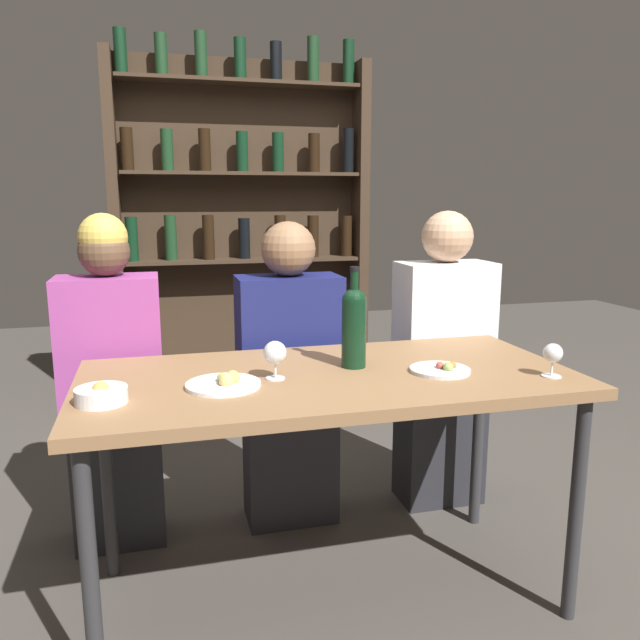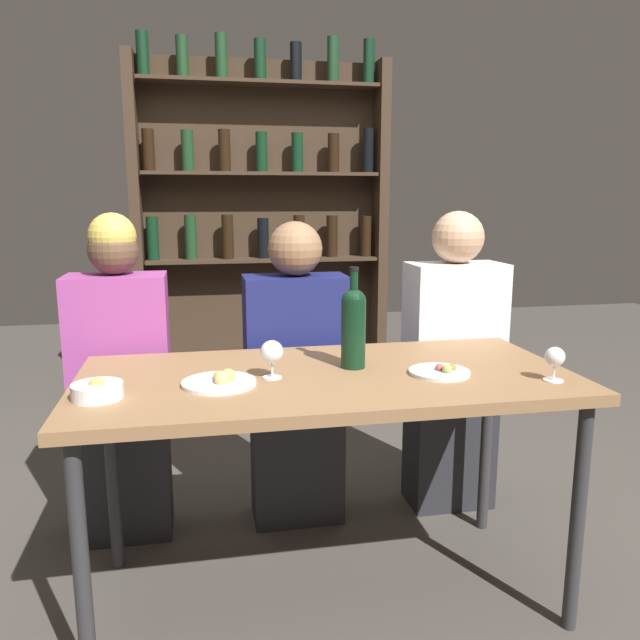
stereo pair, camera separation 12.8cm
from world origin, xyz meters
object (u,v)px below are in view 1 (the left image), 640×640
object	(u,v)px
wine_bottle	(354,324)
seated_person_left	(113,390)
wine_glass_0	(275,354)
food_plate_1	(225,383)
wine_glass_1	(553,355)
seated_person_right	(442,367)
food_plate_0	(441,370)
seated_person_center	(289,384)
snack_bowl	(101,395)

from	to	relation	value
wine_bottle	seated_person_left	distance (m)	0.97
wine_bottle	wine_glass_0	world-z (taller)	wine_bottle
food_plate_1	wine_glass_1	bearing A→B (deg)	-8.76
food_plate_1	seated_person_left	size ratio (longest dim) A/B	0.17
wine_bottle	wine_glass_1	world-z (taller)	wine_bottle
wine_bottle	seated_person_right	world-z (taller)	seated_person_right
food_plate_0	seated_person_left	distance (m)	1.22
seated_person_center	food_plate_0	bearing A→B (deg)	-59.57
wine_glass_0	snack_bowl	bearing A→B (deg)	-167.99
food_plate_1	seated_person_center	distance (m)	0.71
seated_person_right	food_plate_0	bearing A→B (deg)	-116.57
wine_glass_1	seated_person_right	xyz separation A→B (m)	(0.00, 0.75, -0.24)
seated_person_left	seated_person_center	bearing A→B (deg)	-0.00
food_plate_0	seated_person_left	size ratio (longest dim) A/B	0.15
food_plate_0	food_plate_1	world-z (taller)	food_plate_1
wine_glass_1	snack_bowl	size ratio (longest dim) A/B	0.76
seated_person_center	food_plate_1	bearing A→B (deg)	-118.11
wine_glass_0	seated_person_right	size ratio (longest dim) A/B	0.09
seated_person_left	wine_bottle	bearing A→B (deg)	-31.62
food_plate_1	seated_person_left	xyz separation A→B (m)	(-0.35, 0.60, -0.18)
food_plate_0	food_plate_1	size ratio (longest dim) A/B	0.87
wine_glass_0	seated_person_left	distance (m)	0.80
wine_glass_0	seated_person_left	xyz separation A→B (m)	(-0.51, 0.56, -0.25)
wine_glass_0	wine_glass_1	bearing A→B (deg)	-13.16
seated_person_right	food_plate_1	bearing A→B (deg)	-148.83
wine_bottle	seated_person_right	size ratio (longest dim) A/B	0.26
wine_glass_0	seated_person_center	size ratio (longest dim) A/B	0.10
wine_glass_0	seated_person_center	xyz separation A→B (m)	(0.16, 0.56, -0.27)
snack_bowl	seated_person_left	size ratio (longest dim) A/B	0.11
seated_person_left	seated_person_right	bearing A→B (deg)	-0.00
wine_bottle	seated_person_right	distance (m)	0.80
snack_bowl	seated_person_left	world-z (taller)	seated_person_left
wine_glass_1	food_plate_1	xyz separation A→B (m)	(-0.99, 0.15, -0.06)
food_plate_1	seated_person_right	distance (m)	1.17
wine_bottle	food_plate_1	size ratio (longest dim) A/B	1.49
wine_glass_1	seated_person_center	distance (m)	1.04
food_plate_1	seated_person_center	bearing A→B (deg)	61.89
wine_glass_0	snack_bowl	world-z (taller)	wine_glass_0
wine_glass_0	food_plate_0	xyz separation A→B (m)	(0.52, -0.06, -0.07)
wine_glass_0	food_plate_1	bearing A→B (deg)	-165.31
wine_bottle	snack_bowl	world-z (taller)	wine_bottle
wine_glass_0	seated_person_left	bearing A→B (deg)	132.73
seated_person_left	seated_person_right	xyz separation A→B (m)	(1.34, -0.00, -0.01)
wine_bottle	wine_glass_1	xyz separation A→B (m)	(0.56, -0.27, -0.07)
food_plate_0	food_plate_1	distance (m)	0.68
wine_bottle	food_plate_0	size ratio (longest dim) A/B	1.72
food_plate_0	seated_person_right	bearing A→B (deg)	63.43
wine_bottle	snack_bowl	distance (m)	0.80
seated_person_left	seated_person_center	distance (m)	0.67
wine_glass_1	seated_person_right	bearing A→B (deg)	89.99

